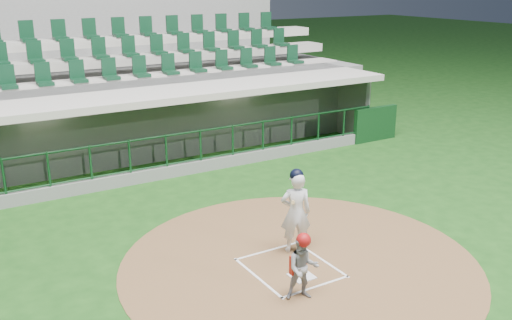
% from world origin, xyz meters
% --- Properties ---
extents(ground, '(120.00, 120.00, 0.00)m').
position_xyz_m(ground, '(0.00, 0.00, 0.00)').
color(ground, '#154112').
rests_on(ground, ground).
extents(dirt_circle, '(7.20, 7.20, 0.01)m').
position_xyz_m(dirt_circle, '(0.30, -0.20, 0.01)').
color(dirt_circle, brown).
rests_on(dirt_circle, ground).
extents(home_plate, '(0.43, 0.43, 0.02)m').
position_xyz_m(home_plate, '(0.00, -0.70, 0.02)').
color(home_plate, silver).
rests_on(home_plate, dirt_circle).
extents(batter_box_chalk, '(1.55, 1.80, 0.01)m').
position_xyz_m(batter_box_chalk, '(0.00, -0.30, 0.02)').
color(batter_box_chalk, white).
rests_on(batter_box_chalk, ground).
extents(dugout_structure, '(16.40, 3.70, 3.00)m').
position_xyz_m(dugout_structure, '(0.12, 7.81, 0.96)').
color(dugout_structure, slate).
rests_on(dugout_structure, ground).
extents(seating_deck, '(17.00, 6.72, 5.15)m').
position_xyz_m(seating_deck, '(0.00, 10.91, 1.42)').
color(seating_deck, slate).
rests_on(seating_deck, ground).
extents(batter, '(0.91, 0.96, 1.81)m').
position_xyz_m(batter, '(0.51, 0.27, 0.92)').
color(batter, silver).
rests_on(batter, dirt_circle).
extents(catcher, '(0.71, 0.65, 1.26)m').
position_xyz_m(catcher, '(-0.43, -1.32, 0.63)').
color(catcher, gray).
rests_on(catcher, dirt_circle).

